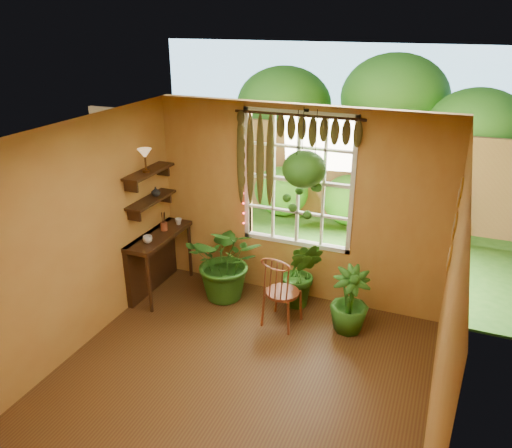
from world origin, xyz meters
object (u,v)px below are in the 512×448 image
(potted_plant_mid, at_px, (301,274))
(hanging_basket, at_px, (304,173))
(counter_ledge, at_px, (154,255))
(windsor_chair, at_px, (281,302))
(potted_plant_left, at_px, (227,261))

(potted_plant_mid, distance_m, hanging_basket, 1.40)
(counter_ledge, bearing_deg, hanging_basket, 10.95)
(windsor_chair, relative_size, potted_plant_left, 1.00)
(hanging_basket, bearing_deg, potted_plant_mid, -53.94)
(counter_ledge, distance_m, windsor_chair, 2.01)
(counter_ledge, distance_m, hanging_basket, 2.50)
(potted_plant_left, bearing_deg, windsor_chair, -20.86)
(counter_ledge, height_order, windsor_chair, windsor_chair)
(windsor_chair, xyz_separation_m, potted_plant_left, (-0.92, 0.35, 0.24))
(windsor_chair, bearing_deg, counter_ledge, -176.59)
(potted_plant_left, height_order, potted_plant_mid, potted_plant_left)
(potted_plant_left, bearing_deg, counter_ledge, -170.07)
(counter_ledge, bearing_deg, potted_plant_mid, 9.78)
(counter_ledge, xyz_separation_m, potted_plant_mid, (2.09, 0.36, -0.05))
(windsor_chair, xyz_separation_m, hanging_basket, (0.07, 0.56, 1.56))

